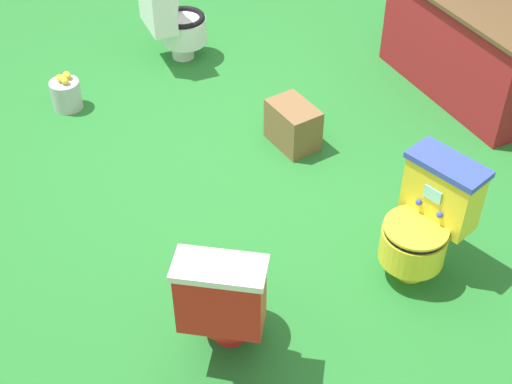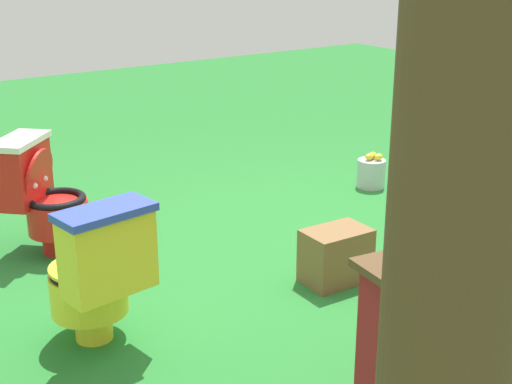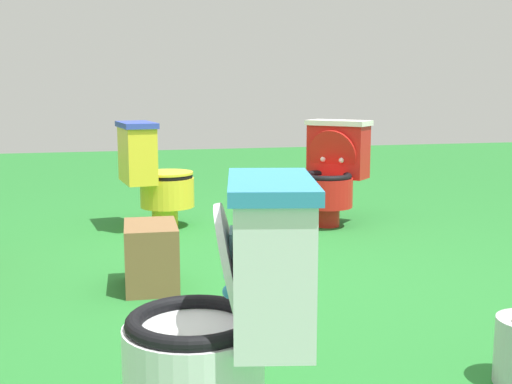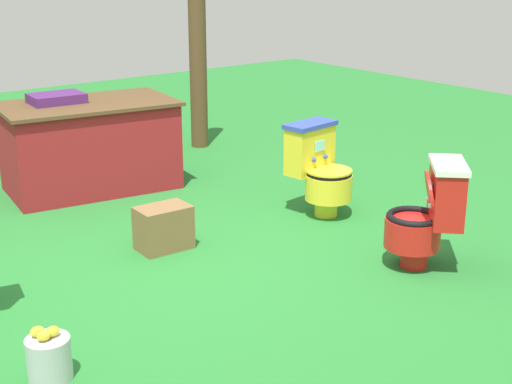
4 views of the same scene
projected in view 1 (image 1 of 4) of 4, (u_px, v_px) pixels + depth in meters
The scene contains 7 objects.
ground at pixel (254, 162), 5.03m from camera, with size 14.00×14.00×0.00m, color #26752D.
toilet_yellow at pixel (426, 220), 4.05m from camera, with size 0.46×0.54×0.73m.
toilet_white at pixel (172, 17), 5.80m from camera, with size 0.50×0.56×0.73m.
toilet_red at pixel (226, 299), 3.62m from camera, with size 0.63×0.63×0.73m.
vendor_table at pixel (482, 42), 5.48m from camera, with size 1.57×1.06×0.85m.
small_crate at pixel (293, 125), 5.08m from camera, with size 0.37×0.25×0.31m, color brown.
lemon_bucket at pixel (66, 94), 5.44m from camera, with size 0.22×0.22×0.28m.
Camera 1 is at (3.19, -2.26, 3.16)m, focal length 51.45 mm.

